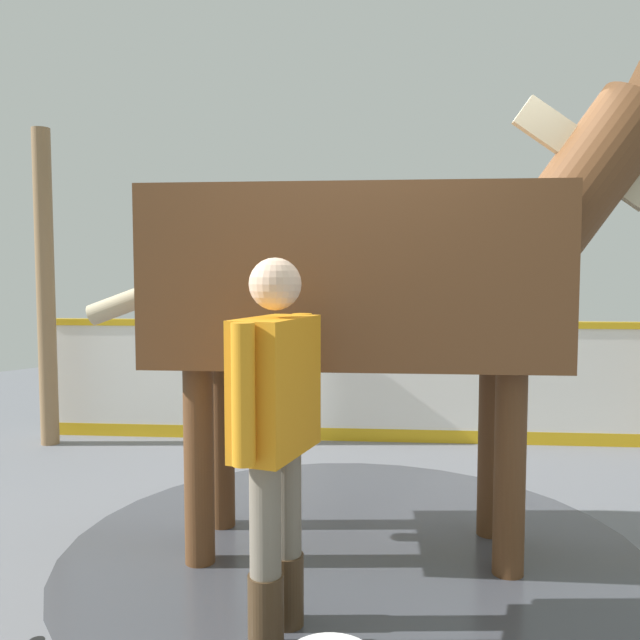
% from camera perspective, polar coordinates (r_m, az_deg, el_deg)
% --- Properties ---
extents(ground_plane, '(16.00, 16.00, 0.02)m').
position_cam_1_polar(ground_plane, '(4.08, 2.64, -18.40)').
color(ground_plane, slate).
extents(wet_patch, '(3.24, 3.24, 0.00)m').
position_cam_1_polar(wet_patch, '(3.88, 2.89, -19.40)').
color(wet_patch, '#42444C').
rests_on(wet_patch, ground).
extents(barrier_wall, '(3.39, 4.91, 1.12)m').
position_cam_1_polar(barrier_wall, '(5.99, 3.64, -5.78)').
color(barrier_wall, white).
rests_on(barrier_wall, ground).
extents(roof_post_far, '(0.16, 0.16, 2.83)m').
position_cam_1_polar(roof_post_far, '(6.28, -23.08, 2.57)').
color(roof_post_far, olive).
rests_on(roof_post_far, ground).
extents(horse, '(2.25, 3.04, 2.70)m').
position_cam_1_polar(horse, '(3.56, 5.11, 3.99)').
color(horse, brown).
rests_on(horse, ground).
extents(handler, '(0.63, 0.35, 1.62)m').
position_cam_1_polar(handler, '(2.73, -3.92, -9.13)').
color(handler, '#47331E').
rests_on(handler, ground).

